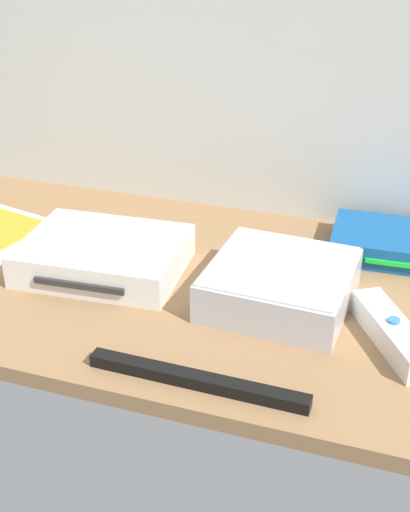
{
  "coord_description": "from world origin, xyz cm",
  "views": [
    {
      "loc": [
        24.86,
        -73.81,
        46.0
      ],
      "look_at": [
        0.0,
        0.0,
        4.0
      ],
      "focal_mm": 48.4,
      "sensor_mm": 36.0,
      "label": 1
    }
  ],
  "objects_px": {
    "game_console": "(104,255)",
    "remote_wand": "(392,333)",
    "network_router": "(398,244)",
    "sensor_bar": "(197,380)",
    "mini_computer": "(280,284)"
  },
  "relations": [
    {
      "from": "game_console",
      "to": "network_router",
      "type": "relative_size",
      "value": 1.19
    },
    {
      "from": "mini_computer",
      "to": "sensor_bar",
      "type": "bearing_deg",
      "value": -103.1
    },
    {
      "from": "remote_wand",
      "to": "sensor_bar",
      "type": "distance_m",
      "value": 0.23
    },
    {
      "from": "game_console",
      "to": "remote_wand",
      "type": "height_order",
      "value": "game_console"
    },
    {
      "from": "sensor_bar",
      "to": "game_console",
      "type": "bearing_deg",
      "value": 136.94
    },
    {
      "from": "network_router",
      "to": "game_console",
      "type": "bearing_deg",
      "value": -157.78
    },
    {
      "from": "network_router",
      "to": "sensor_bar",
      "type": "relative_size",
      "value": 0.77
    },
    {
      "from": "network_router",
      "to": "remote_wand",
      "type": "relative_size",
      "value": 1.28
    },
    {
      "from": "game_console",
      "to": "sensor_bar",
      "type": "height_order",
      "value": "game_console"
    },
    {
      "from": "game_console",
      "to": "mini_computer",
      "type": "xyz_separation_m",
      "value": [
        0.24,
        -0.0,
        0.0
      ]
    },
    {
      "from": "game_console",
      "to": "sensor_bar",
      "type": "relative_size",
      "value": 0.92
    },
    {
      "from": "mini_computer",
      "to": "sensor_bar",
      "type": "distance_m",
      "value": 0.19
    },
    {
      "from": "mini_computer",
      "to": "sensor_bar",
      "type": "xyz_separation_m",
      "value": [
        -0.04,
        -0.19,
        -0.02
      ]
    },
    {
      "from": "sensor_bar",
      "to": "mini_computer",
      "type": "bearing_deg",
      "value": 77.77
    },
    {
      "from": "mini_computer",
      "to": "remote_wand",
      "type": "height_order",
      "value": "mini_computer"
    }
  ]
}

